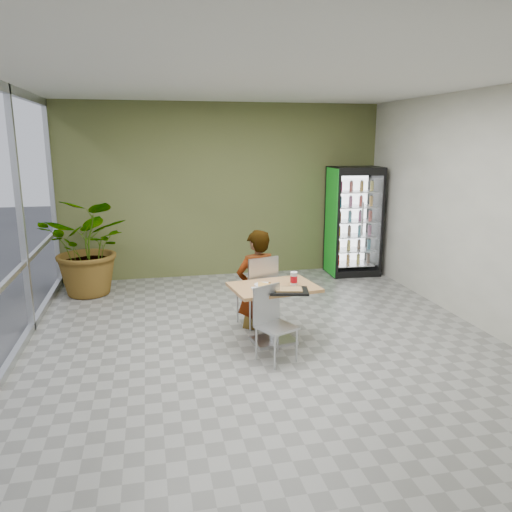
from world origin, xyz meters
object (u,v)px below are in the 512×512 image
Objects in this scene: seated_woman at (257,289)px; beverage_fridge at (354,221)px; cafeteria_tray at (289,291)px; potted_plant at (90,247)px; chair_far at (260,286)px; chair_near at (271,317)px; dining_table at (274,302)px; soda_cup at (294,279)px.

beverage_fridge reaches higher than seated_woman.
cafeteria_tray is at bearing -121.51° from beverage_fridge.
cafeteria_tray is 3.89m from potted_plant.
cafeteria_tray is at bearing 86.18° from seated_woman.
chair_far is 0.62× the size of potted_plant.
potted_plant reaches higher than seated_woman.
potted_plant is (-4.77, -0.35, -0.21)m from beverage_fridge.
seated_woman is (0.06, 1.08, 0.01)m from chair_near.
dining_table is at bearing 82.12° from seated_woman.
dining_table is at bearing -125.44° from beverage_fridge.
chair_far is at bearing 103.63° from seated_woman.
dining_table is 3.60m from potted_plant.
dining_table is 6.89× the size of soda_cup.
seated_woman is 0.81× the size of beverage_fridge.
potted_plant reaches higher than cafeteria_tray.
soda_cup is at bearing -2.92° from dining_table.
potted_plant is at bearing 131.35° from cafeteria_tray.
cafeteria_tray reaches higher than dining_table.
chair_far is 0.69m from soda_cup.
chair_near is 0.43× the size of beverage_fridge.
seated_woman is (-0.03, 0.05, -0.06)m from chair_far.
chair_far is at bearing -132.03° from beverage_fridge.
chair_far reaches higher than chair_near.
chair_far is 1.04m from chair_near.
dining_table is 0.61m from seated_woman.
soda_cup reaches higher than cafeteria_tray.
beverage_fridge is 1.26× the size of potted_plant.
cafeteria_tray is (-0.14, -0.28, -0.07)m from soda_cup.
seated_woman reaches higher than soda_cup.
beverage_fridge is at bearing 4.14° from potted_plant.
dining_table is 2.48× the size of cafeteria_tray.
seated_woman is at bearing 119.08° from soda_cup.
potted_plant is (-2.37, 2.01, 0.29)m from seated_woman.
dining_table is 0.69× the size of seated_woman.
dining_table is 0.56× the size of beverage_fridge.
cafeteria_tray is at bearing -48.65° from potted_plant.
chair_near is 4.26m from beverage_fridge.
chair_far is (-0.06, 0.55, 0.05)m from dining_table.
potted_plant is at bearing -173.34° from beverage_fridge.
beverage_fridge is (2.31, 2.97, 0.49)m from dining_table.
chair_far is 3.17m from potted_plant.
seated_woman reaches higher than chair_far.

